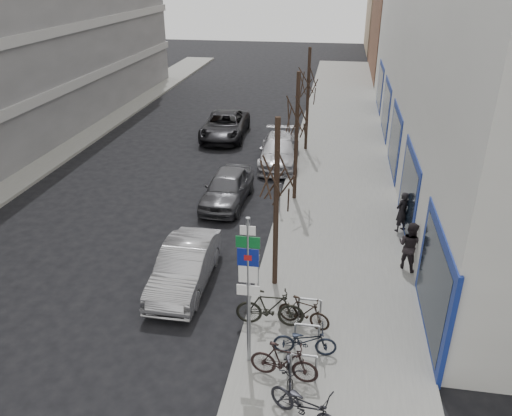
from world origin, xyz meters
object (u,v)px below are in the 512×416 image
(bike_mid_curb, at_px, (305,338))
(bike_mid_inner, at_px, (270,308))
(bike_far_curb, at_px, (305,403))
(highway_sign_pole, at_px, (248,284))
(tree_far, at_px, (309,75))
(meter_mid, at_px, (280,195))
(pedestrian_near, at_px, (402,212))
(bike_rack, at_px, (307,334))
(bike_far_inner, at_px, (304,312))
(tree_near, at_px, (277,165))
(meter_front, at_px, (258,269))
(parked_car_back, at_px, (279,151))
(tree_mid, at_px, (298,107))
(parked_car_front, at_px, (185,266))
(pedestrian_far, at_px, (410,245))
(lane_car, at_px, (225,125))
(bike_near_left, at_px, (290,368))
(meter_back, at_px, (293,150))
(parked_car_mid, at_px, (227,188))
(bike_near_right, at_px, (284,361))

(bike_mid_curb, distance_m, bike_mid_inner, 1.44)
(bike_far_curb, bearing_deg, highway_sign_pole, 71.25)
(tree_far, height_order, meter_mid, tree_far)
(bike_mid_inner, distance_m, pedestrian_near, 7.46)
(highway_sign_pole, height_order, pedestrian_near, highway_sign_pole)
(bike_rack, bearing_deg, meter_mid, 101.80)
(meter_mid, height_order, bike_far_inner, meter_mid)
(pedestrian_near, bearing_deg, tree_near, 3.59)
(highway_sign_pole, xyz_separation_m, bike_mid_curb, (1.37, 0.46, -1.81))
(meter_front, bearing_deg, parked_car_back, 93.77)
(tree_mid, relative_size, tree_far, 1.00)
(tree_mid, height_order, meter_mid, tree_mid)
(tree_mid, relative_size, pedestrian_near, 3.49)
(bike_far_inner, bearing_deg, tree_near, 45.83)
(meter_front, bearing_deg, bike_mid_curb, -57.58)
(bike_mid_inner, relative_size, parked_car_back, 0.40)
(meter_front, relative_size, bike_far_inner, 0.83)
(tree_mid, height_order, bike_far_curb, tree_mid)
(parked_car_front, height_order, parked_car_back, parked_car_back)
(parked_car_back, bearing_deg, bike_far_curb, -84.60)
(parked_car_front, bearing_deg, highway_sign_pole, -50.87)
(tree_near, xyz_separation_m, bike_mid_curb, (1.17, -3.05, -3.46))
(tree_mid, bearing_deg, pedestrian_far, -49.46)
(bike_mid_inner, height_order, lane_car, lane_car)
(bike_far_curb, bearing_deg, bike_near_left, 51.22)
(meter_back, xyz_separation_m, parked_car_mid, (-2.35, -4.65, -0.21))
(highway_sign_pole, relative_size, pedestrian_near, 2.67)
(parked_car_front, bearing_deg, bike_far_inner, -22.62)
(tree_near, relative_size, bike_mid_curb, 3.38)
(tree_mid, relative_size, lane_car, 1.05)
(parked_car_front, xyz_separation_m, lane_car, (-2.08, 15.08, 0.04))
(pedestrian_near, relative_size, pedestrian_far, 0.93)
(tree_far, bearing_deg, tree_mid, -90.00)
(tree_mid, relative_size, parked_car_back, 1.14)
(bike_rack, distance_m, pedestrian_near, 7.71)
(bike_far_curb, distance_m, parked_car_front, 6.35)
(tree_mid, relative_size, bike_mid_inner, 2.88)
(bike_mid_curb, distance_m, pedestrian_near, 7.86)
(lane_car, bearing_deg, meter_back, -46.13)
(pedestrian_near, bearing_deg, bike_near_left, 26.95)
(bike_far_inner, height_order, pedestrian_far, pedestrian_far)
(bike_far_inner, xyz_separation_m, pedestrian_far, (3.15, 3.52, 0.38))
(bike_near_right, height_order, parked_car_mid, parked_car_mid)
(tree_near, distance_m, parked_car_mid, 7.32)
(highway_sign_pole, bearing_deg, pedestrian_near, 60.28)
(tree_mid, distance_m, bike_far_inner, 9.19)
(bike_near_right, xyz_separation_m, pedestrian_far, (3.46, 5.56, 0.33))
(bike_mid_curb, relative_size, bike_far_curb, 0.90)
(tree_far, xyz_separation_m, bike_mid_inner, (0.13, -15.05, -3.37))
(meter_back, bearing_deg, meter_front, -90.00)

